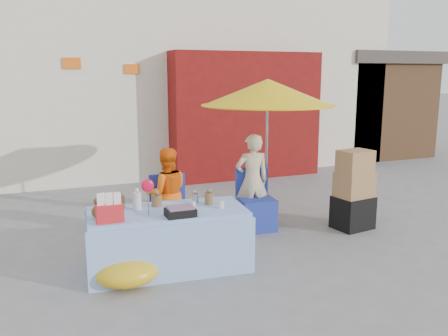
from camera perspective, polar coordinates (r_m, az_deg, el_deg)
name	(u,v)px	position (r m, az deg, el deg)	size (l,w,h in m)	color
ground	(224,263)	(5.61, 0.00, -11.39)	(80.00, 80.00, 0.00)	slate
backdrop	(131,35)	(12.59, -11.09, 15.38)	(14.00, 8.00, 7.80)	silver
market_table	(168,238)	(5.40, -6.80, -8.41)	(1.84, 0.99, 1.07)	#98C3F3
chair_left	(170,221)	(6.30, -6.49, -6.40)	(0.53, 0.52, 0.85)	#213197
chair_right	(256,211)	(6.72, 3.86, -5.21)	(0.53, 0.52, 0.85)	#213197
vendor_orange	(167,193)	(6.33, -6.91, -3.03)	(0.59, 0.46, 1.21)	#FF660D
vendor_beige	(252,181)	(6.73, 3.40, -1.53)	(0.49, 0.32, 1.34)	#C9B78E
umbrella	(268,93)	(6.84, 5.28, 8.98)	(1.90, 1.90, 2.09)	gray
box_stack	(354,193)	(6.90, 15.34, -2.89)	(0.56, 0.49, 1.13)	black
tarp_bundle	(127,272)	(5.11, -11.55, -12.13)	(0.67, 0.53, 0.30)	gold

